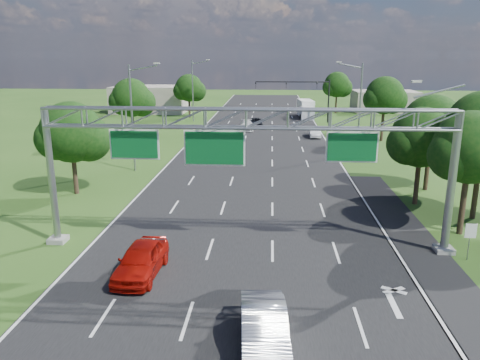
# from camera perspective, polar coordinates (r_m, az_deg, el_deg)

# --- Properties ---
(ground) EXTENTS (220.00, 220.00, 0.00)m
(ground) POSITION_cam_1_polar(r_m,az_deg,el_deg) (44.65, 1.64, 0.95)
(ground) COLOR #234615
(ground) RESTS_ON ground
(road) EXTENTS (18.00, 180.00, 0.02)m
(road) POSITION_cam_1_polar(r_m,az_deg,el_deg) (44.65, 1.64, 0.95)
(road) COLOR black
(road) RESTS_ON ground
(road_flare) EXTENTS (3.00, 30.00, 0.02)m
(road_flare) POSITION_cam_1_polar(r_m,az_deg,el_deg) (30.60, 20.01, -6.67)
(road_flare) COLOR black
(road_flare) RESTS_ON ground
(sign_gantry) EXTENTS (23.50, 1.00, 9.56)m
(sign_gantry) POSITION_cam_1_polar(r_m,az_deg,el_deg) (25.62, 0.94, 6.17)
(sign_gantry) COLOR gray
(sign_gantry) RESTS_ON ground
(regulatory_sign) EXTENTS (0.60, 0.08, 2.10)m
(regulatory_sign) POSITION_cam_1_polar(r_m,az_deg,el_deg) (28.15, 26.27, -5.94)
(regulatory_sign) COLOR gray
(regulatory_sign) RESTS_ON ground
(traffic_signal) EXTENTS (12.21, 0.24, 7.00)m
(traffic_signal) POSITION_cam_1_polar(r_m,az_deg,el_deg) (78.72, 8.21, 10.71)
(traffic_signal) COLOR black
(traffic_signal) RESTS_ON ground
(streetlight_l_near) EXTENTS (2.97, 0.22, 10.16)m
(streetlight_l_near) POSITION_cam_1_polar(r_m,az_deg,el_deg) (45.47, -12.83, 8.00)
(streetlight_l_near) COLOR gray
(streetlight_l_near) RESTS_ON ground
(streetlight_l_far) EXTENTS (2.97, 0.22, 10.16)m
(streetlight_l_far) POSITION_cam_1_polar(r_m,az_deg,el_deg) (79.52, -5.66, 11.13)
(streetlight_l_far) COLOR gray
(streetlight_l_far) RESTS_ON ground
(streetlight_r_mid) EXTENTS (2.97, 0.22, 10.16)m
(streetlight_r_mid) POSITION_cam_1_polar(r_m,az_deg,el_deg) (54.42, 14.23, 9.01)
(streetlight_r_mid) COLOR gray
(streetlight_r_mid) RESTS_ON ground
(tree_cluster_right) EXTENTS (9.91, 14.60, 8.68)m
(tree_cluster_right) POSITION_cam_1_polar(r_m,az_deg,el_deg) (35.50, 25.68, 4.58)
(tree_cluster_right) COLOR #2D2116
(tree_cluster_right) RESTS_ON ground
(tree_verge_la) EXTENTS (5.76, 4.80, 7.40)m
(tree_verge_la) POSITION_cam_1_polar(r_m,az_deg,el_deg) (39.06, -19.74, 5.18)
(tree_verge_la) COLOR #2D2116
(tree_verge_la) RESTS_ON ground
(tree_verge_lb) EXTENTS (5.76, 4.80, 8.06)m
(tree_verge_lb) POSITION_cam_1_polar(r_m,az_deg,el_deg) (61.14, -13.05, 9.53)
(tree_verge_lb) COLOR #2D2116
(tree_verge_lb) RESTS_ON ground
(tree_verge_lc) EXTENTS (5.76, 4.80, 7.62)m
(tree_verge_lc) POSITION_cam_1_polar(r_m,az_deg,el_deg) (84.78, -6.19, 10.94)
(tree_verge_lc) COLOR #2D2116
(tree_verge_lc) RESTS_ON ground
(tree_verge_rd) EXTENTS (5.76, 4.80, 8.28)m
(tree_verge_rd) POSITION_cam_1_polar(r_m,az_deg,el_deg) (63.23, 17.27, 9.62)
(tree_verge_rd) COLOR #2D2116
(tree_verge_rd) RESTS_ON ground
(tree_verge_re) EXTENTS (5.76, 4.80, 7.84)m
(tree_verge_re) POSITION_cam_1_polar(r_m,az_deg,el_deg) (92.35, 11.78, 11.18)
(tree_verge_re) COLOR #2D2116
(tree_verge_re) RESTS_ON ground
(building_left) EXTENTS (14.00, 10.00, 5.00)m
(building_left) POSITION_cam_1_polar(r_m,az_deg,el_deg) (94.66, -10.81, 9.68)
(building_left) COLOR gray
(building_left) RESTS_ON ground
(building_right) EXTENTS (12.00, 9.00, 4.00)m
(building_right) POSITION_cam_1_polar(r_m,az_deg,el_deg) (98.29, 17.18, 9.18)
(building_right) COLOR gray
(building_right) RESTS_ON ground
(red_coupe) EXTENTS (2.16, 4.92, 1.65)m
(red_coupe) POSITION_cam_1_polar(r_m,az_deg,el_deg) (24.43, -11.98, -9.51)
(red_coupe) COLOR #A90F07
(red_coupe) RESTS_ON ground
(silver_sedan) EXTENTS (2.09, 5.08, 1.64)m
(silver_sedan) POSITION_cam_1_polar(r_m,az_deg,el_deg) (18.50, 2.96, -17.74)
(silver_sedan) COLOR silver
(silver_sedan) RESTS_ON ground
(car_queue_a) EXTENTS (2.27, 4.89, 1.38)m
(car_queue_a) POSITION_cam_1_polar(r_m,az_deg,el_deg) (69.98, 0.83, 6.66)
(car_queue_a) COLOR silver
(car_queue_a) RESTS_ON ground
(car_queue_b) EXTENTS (2.35, 4.40, 1.18)m
(car_queue_b) POSITION_cam_1_polar(r_m,az_deg,el_deg) (74.72, 1.96, 7.10)
(car_queue_b) COLOR black
(car_queue_b) RESTS_ON ground
(car_queue_d) EXTENTS (1.59, 4.21, 1.37)m
(car_queue_d) POSITION_cam_1_polar(r_m,az_deg,el_deg) (64.83, 9.13, 5.80)
(car_queue_d) COLOR silver
(car_queue_d) RESTS_ON ground
(box_truck) EXTENTS (2.84, 8.19, 3.04)m
(box_truck) POSITION_cam_1_polar(r_m,az_deg,el_deg) (85.34, 8.04, 8.54)
(box_truck) COLOR white
(box_truck) RESTS_ON ground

